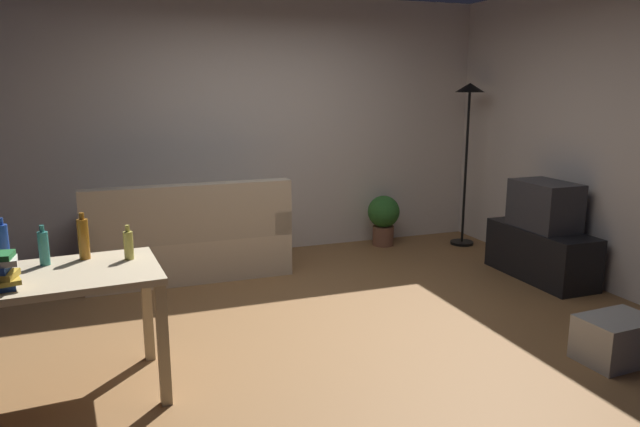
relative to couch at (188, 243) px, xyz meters
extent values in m
cube|color=olive|center=(0.85, -1.59, -0.32)|extent=(5.20, 4.40, 0.02)
cube|color=silver|center=(0.85, 0.61, 1.04)|extent=(5.20, 0.10, 2.70)
cube|color=beige|center=(3.45, -1.59, 1.04)|extent=(0.10, 4.40, 2.70)
cube|color=beige|center=(0.00, 0.06, -0.11)|extent=(1.86, 0.84, 0.40)
cube|color=#C0AD91|center=(0.00, -0.28, 0.35)|extent=(1.86, 0.16, 0.52)
cube|color=#C8B597|center=(0.85, 0.06, 0.20)|extent=(0.16, 0.84, 0.22)
cube|color=#C8B597|center=(-0.85, 0.06, 0.20)|extent=(0.16, 0.84, 0.22)
cube|color=black|center=(3.10, -1.25, -0.07)|extent=(0.44, 1.10, 0.48)
cube|color=#2D2D33|center=(3.10, -1.25, 0.39)|extent=(0.40, 0.60, 0.44)
cube|color=black|center=(3.30, -1.25, 0.39)|extent=(0.01, 0.52, 0.36)
cylinder|color=black|center=(3.10, 0.04, -0.29)|extent=(0.26, 0.26, 0.03)
cylinder|color=black|center=(3.10, 0.04, 0.56)|extent=(0.03, 0.03, 1.68)
cone|color=black|center=(3.10, 0.04, 1.45)|extent=(0.32, 0.32, 0.10)
cube|color=#C6B28E|center=(-1.03, -2.09, 0.43)|extent=(1.25, 0.78, 0.04)
cube|color=tan|center=(-0.45, -2.36, 0.05)|extent=(0.06, 0.06, 0.72)
cube|color=tan|center=(-0.50, -1.74, 0.05)|extent=(0.06, 0.06, 0.72)
cylinder|color=brown|center=(2.23, 0.31, -0.20)|extent=(0.24, 0.24, 0.22)
sphere|color=#2D6B28|center=(2.23, 0.31, 0.08)|extent=(0.36, 0.36, 0.36)
cube|color=#A8A399|center=(2.39, -2.82, -0.16)|extent=(0.50, 0.37, 0.30)
cylinder|color=#2347A3|center=(-1.26, -1.89, 0.58)|extent=(0.06, 0.06, 0.25)
cylinder|color=#2347A3|center=(-1.26, -1.89, 0.73)|extent=(0.03, 0.03, 0.04)
cylinder|color=teal|center=(-1.06, -1.90, 0.55)|extent=(0.06, 0.06, 0.20)
cylinder|color=teal|center=(-1.06, -1.90, 0.67)|extent=(0.03, 0.03, 0.04)
cylinder|color=#9E6019|center=(-0.84, -1.85, 0.58)|extent=(0.06, 0.06, 0.24)
cylinder|color=#9E6019|center=(-0.84, -1.85, 0.72)|extent=(0.03, 0.03, 0.04)
cylinder|color=#BCB24C|center=(-0.59, -1.95, 0.54)|extent=(0.06, 0.06, 0.17)
cylinder|color=#BCB24C|center=(-0.59, -1.95, 0.64)|extent=(0.03, 0.03, 0.04)
camera|label=1|loc=(-0.68, -5.53, 1.48)|focal=33.05mm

